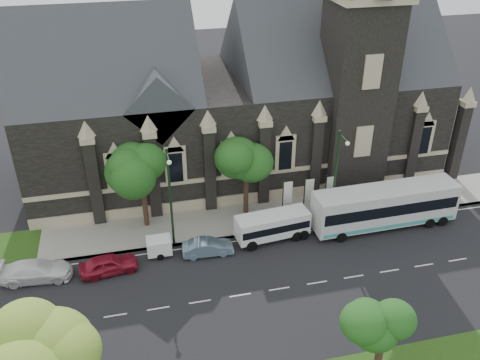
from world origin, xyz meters
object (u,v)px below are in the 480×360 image
object	(u,v)px
tour_coach	(385,206)
sedan	(208,247)
box_trailer	(159,246)
car_far_white	(36,271)
tree_park_east	(385,328)
tree_walk_right	(248,156)
banner_flag_center	(307,192)
banner_flag_left	(286,195)
street_lamp_mid	(170,194)
shuttle_bus	(273,225)
tree_walk_left	(143,168)
car_far_red	(109,264)
tree_park_near	(45,356)
banner_flag_right	(328,190)
street_lamp_near	(337,174)

from	to	relation	value
tour_coach	sedan	bearing A→B (deg)	-179.43
box_trailer	car_far_white	xyz separation A→B (m)	(-9.40, -0.88, -0.10)
tree_park_east	tree_walk_right	distance (m)	20.29
banner_flag_center	car_far_white	distance (m)	23.33
tree_park_east	banner_flag_left	size ratio (longest dim) A/B	1.57
street_lamp_mid	tree_park_east	bearing A→B (deg)	-58.21
shuttle_bus	sedan	distance (m)	5.82
tree_park_east	box_trailer	distance (m)	19.66
shuttle_bus	banner_flag_center	bearing A→B (deg)	29.01
tree_walk_left	banner_flag_left	size ratio (longest dim) A/B	1.91
car_far_white	tree_walk_right	bearing A→B (deg)	-68.97
tree_walk_right	banner_flag_left	xyz separation A→B (m)	(3.08, -1.71, -3.43)
banner_flag_left	car_far_red	xyz separation A→B (m)	(-15.60, -4.13, -1.62)
tree_park_near	street_lamp_mid	distance (m)	17.71
car_far_white	banner_flag_left	bearing A→B (deg)	-75.78
tour_coach	tree_park_east	bearing A→B (deg)	-119.40
banner_flag_left	box_trailer	distance (m)	12.01
shuttle_bus	car_far_white	world-z (taller)	shuttle_bus
tree_walk_right	banner_flag_center	size ratio (longest dim) A/B	1.95
box_trailer	shuttle_bus	bearing A→B (deg)	-0.12
street_lamp_mid	banner_flag_right	size ratio (longest dim) A/B	2.25
tree_park_near	tree_walk_right	bearing A→B (deg)	52.44
tour_coach	car_far_white	size ratio (longest dim) A/B	2.43
tour_coach	car_far_white	world-z (taller)	tour_coach
street_lamp_near	street_lamp_mid	bearing A→B (deg)	180.00
street_lamp_mid	street_lamp_near	bearing A→B (deg)	0.00
box_trailer	sedan	xyz separation A→B (m)	(3.84, -0.84, -0.19)
street_lamp_near	tree_walk_left	bearing A→B (deg)	167.13
shuttle_bus	tour_coach	bearing A→B (deg)	-7.81
street_lamp_near	box_trailer	xyz separation A→B (m)	(-15.30, -0.89, -4.24)
tree_park_near	street_lamp_mid	xyz separation A→B (m)	(7.77, 15.86, -1.30)
car_far_red	street_lamp_near	bearing A→B (deg)	-90.62
street_lamp_mid	banner_flag_left	bearing A→B (deg)	10.50
banner_flag_left	car_far_red	world-z (taller)	banner_flag_left
tree_park_near	car_far_red	xyz separation A→B (m)	(2.46, 13.64, -5.66)
tree_walk_right	box_trailer	size ratio (longest dim) A/B	2.73
banner_flag_left	shuttle_bus	xyz separation A→B (m)	(-2.02, -2.81, -0.98)
box_trailer	banner_flag_left	bearing A→B (deg)	13.54
sedan	banner_flag_right	bearing A→B (deg)	-70.00
tree_park_near	shuttle_bus	distance (m)	22.49
tree_walk_left	box_trailer	bearing A→B (deg)	-83.64
tree_walk_right	tour_coach	bearing A→B (deg)	-23.63
street_lamp_near	banner_flag_left	xyz separation A→B (m)	(-3.71, 1.91, -2.73)
tour_coach	car_far_white	distance (m)	29.03
tree_park_east	banner_flag_center	size ratio (longest dim) A/B	1.57
tree_park_east	tree_walk_right	size ratio (longest dim) A/B	0.81
tree_walk_left	banner_flag_center	world-z (taller)	tree_walk_left
tour_coach	box_trailer	size ratio (longest dim) A/B	4.52
street_lamp_mid	tour_coach	size ratio (longest dim) A/B	0.70
tree_walk_left	street_lamp_mid	world-z (taller)	street_lamp_mid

